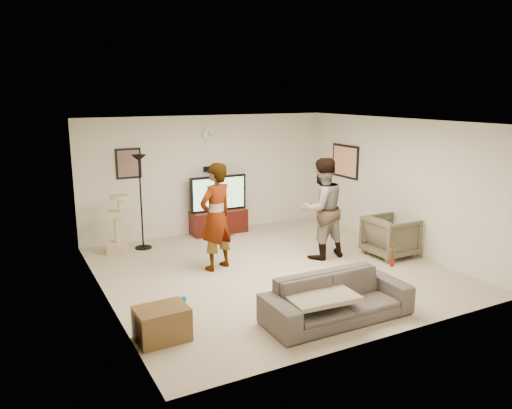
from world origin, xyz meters
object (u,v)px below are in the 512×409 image
side_table (162,324)px  tv_stand (219,222)px  tv (218,193)px  beer_bottle (392,258)px  cat_tree (116,224)px  floor_lamp (141,203)px  sofa (337,298)px  person_left (216,217)px  person_right (322,209)px  armchair (391,236)px

side_table → tv_stand: bearing=58.1°
tv_stand → tv: (0.00, 0.00, 0.62)m
beer_bottle → side_table: size_ratio=0.40×
cat_tree → beer_bottle: 5.11m
floor_lamp → beer_bottle: floor_lamp is taller
tv → beer_bottle: bearing=-81.9°
sofa → beer_bottle: (0.93, 0.00, 0.42)m
person_left → person_right: bearing=148.9°
tv_stand → person_left: 2.31m
cat_tree → armchair: (4.42, -2.54, -0.18)m
floor_lamp → side_table: size_ratio=2.91×
side_table → sofa: bearing=-13.6°
person_left → floor_lamp: bearing=-85.7°
armchair → side_table: armchair is taller
person_right → side_table: person_right is taller
person_left → sofa: bearing=82.8°
beer_bottle → side_table: 3.24m
person_right → armchair: bearing=153.9°
cat_tree → side_table: bearing=-94.3°
floor_lamp → person_left: person_left is taller
tv → armchair: size_ratio=1.53×
beer_bottle → person_left: bearing=121.6°
armchair → side_table: (-4.70, -1.14, -0.17)m
tv → beer_bottle: (0.65, -4.56, -0.16)m
person_right → beer_bottle: (-0.36, -2.21, -0.20)m
sofa → side_table: 2.29m
tv_stand → sofa: (-0.28, -4.56, 0.04)m
person_right → armchair: 1.41m
tv_stand → person_right: size_ratio=0.65×
tv → cat_tree: 2.28m
floor_lamp → tv: bearing=9.9°
person_left → person_right: size_ratio=1.00×
cat_tree → beer_bottle: cat_tree is taller
cat_tree → person_right: (3.24, -2.01, 0.36)m
sofa → armchair: (2.47, 1.68, 0.08)m
tv_stand → sofa: 4.57m
floor_lamp → cat_tree: size_ratio=1.64×
cat_tree → person_left: size_ratio=0.61×
floor_lamp → side_table: 3.86m
tv_stand → person_right: bearing=-66.8°
person_right → floor_lamp: bearing=-38.5°
cat_tree → side_table: cat_tree is taller
tv_stand → person_right: 2.64m
armchair → cat_tree: bearing=59.8°
armchair → person_right: bearing=65.3°
side_table → person_right: bearing=25.4°
floor_lamp → person_right: size_ratio=0.99×
tv → beer_bottle: tv is taller
floor_lamp → beer_bottle: bearing=-60.8°
cat_tree → person_left: bearing=-51.8°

